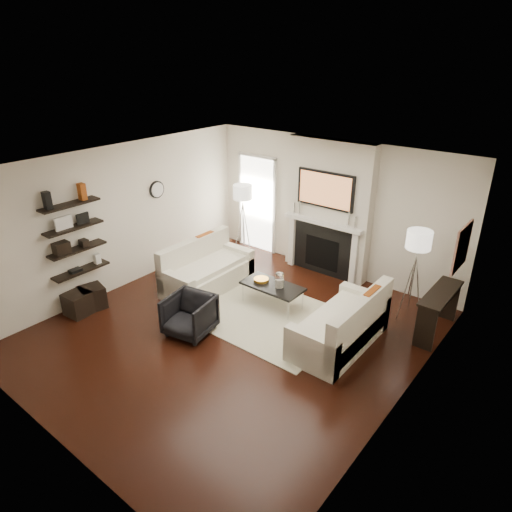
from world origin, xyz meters
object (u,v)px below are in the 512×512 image
Objects in this scene: lamp_right_shade at (419,240)px; ottoman_near at (92,297)px; loveseat_right_base at (339,332)px; coffee_table at (272,286)px; armchair at (189,314)px; loveseat_left_base at (208,278)px; lamp_left_shade at (243,192)px.

lamp_right_shade reaches higher than ottoman_near.
loveseat_right_base is 1.54m from coffee_table.
loveseat_left_base is at bearing 112.68° from armchair.
loveseat_right_base is 4.50× the size of ottoman_near.
loveseat_left_base is 2.09m from lamp_left_shade.
loveseat_left_base is 3.88m from lamp_right_shade.
loveseat_right_base reaches higher than ottoman_near.
lamp_right_shade reaches higher than loveseat_right_base.
loveseat_left_base is 2.12m from ottoman_near.
lamp_left_shade is at bearing 103.84° from armchair.
armchair is 1.79× the size of lamp_left_shade.
loveseat_left_base and coffee_table have the same top height.
lamp_right_shade is (0.55, 1.41, 1.24)m from loveseat_right_base.
loveseat_left_base is 4.50× the size of lamp_right_shade.
armchair reaches higher than ottoman_near.
lamp_left_shade is 3.91m from lamp_right_shade.
armchair is (0.85, -1.30, 0.15)m from loveseat_left_base.
lamp_left_shade and lamp_right_shade have the same top height.
lamp_right_shade reaches higher than armchair.
lamp_right_shade is (2.05, 1.12, 1.05)m from coffee_table.
loveseat_left_base is at bearing -170.91° from coffee_table.
lamp_left_shade reaches higher than armchair.
armchair is at bearing -109.22° from coffee_table.
loveseat_right_base is 2.38m from armchair.
loveseat_left_base is 2.88m from loveseat_right_base.
ottoman_near is at bearing -156.27° from loveseat_right_base.
armchair reaches higher than coffee_table.
lamp_left_shade reaches higher than coffee_table.
armchair is at bearing -65.65° from lamp_left_shade.
lamp_right_shade reaches higher than loveseat_left_base.
loveseat_left_base is at bearing 58.94° from ottoman_near.
lamp_left_shade is 1.00× the size of ottoman_near.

